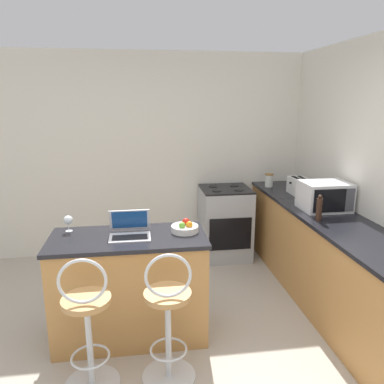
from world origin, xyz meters
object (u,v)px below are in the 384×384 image
microwave (325,196)px  bar_stool_near (88,327)px  laptop (130,229)px  bar_stool_far (168,320)px  fruit_bowl (185,228)px  storage_jar (269,180)px  pepper_mill (319,208)px  toaster (298,186)px  wine_glass_short (68,220)px  stove_range (225,223)px

microwave → bar_stool_near: bearing=-154.3°
laptop → bar_stool_far: bearing=-66.6°
bar_stool_far → fruit_bowl: bearing=72.3°
storage_jar → pepper_mill: 1.40m
toaster → pepper_mill: pepper_mill is taller
bar_stool_near → wine_glass_short: (-0.22, 0.78, 0.53)m
storage_jar → fruit_bowl: size_ratio=0.74×
bar_stool_near → pepper_mill: 2.23m
wine_glass_short → pepper_mill: bearing=-0.7°
storage_jar → stove_range: bearing=-179.1°
stove_range → pepper_mill: 1.60m
bar_stool_near → storage_jar: (2.04, 2.15, 0.52)m
microwave → storage_jar: microwave is taller
bar_stool_far → wine_glass_short: bearing=135.0°
stove_range → storage_jar: storage_jar is taller
toaster → wine_glass_short: toaster is taller
bar_stool_far → toaster: size_ratio=3.75×
bar_stool_near → fruit_bowl: bar_stool_near is taller
bar_stool_near → toaster: toaster is taller
stove_range → storage_jar: 0.79m
bar_stool_near → microwave: bearing=25.7°
bar_stool_far → bar_stool_near: bearing=180.0°
laptop → toaster: (1.96, 1.13, 0.05)m
storage_jar → fruit_bowl: (-1.28, -1.52, -0.05)m
bar_stool_far → laptop: laptop is taller
bar_stool_far → toaster: 2.49m
bar_stool_near → microwave: size_ratio=2.22×
microwave → fruit_bowl: 1.56m
fruit_bowl → wine_glass_short: size_ratio=1.65×
stove_range → wine_glass_short: (-1.69, -1.36, 0.56)m
laptop → fruit_bowl: size_ratio=1.44×
wine_glass_short → fruit_bowl: bearing=-8.7°
microwave → pepper_mill: (-0.22, -0.33, -0.03)m
bar_stool_near → wine_glass_short: bearing=105.9°
pepper_mill → storage_jar: bearing=89.6°
toaster → fruit_bowl: bearing=-143.6°
bar_stool_near → bar_stool_far: size_ratio=1.00×
toaster → bar_stool_far: bearing=-134.4°
laptop → fruit_bowl: (0.46, 0.03, -0.02)m
bar_stool_far → pepper_mill: (1.47, 0.75, 0.55)m
bar_stool_near → wine_glass_short: size_ratio=7.35×
stove_range → pepper_mill: pepper_mill is taller
bar_stool_far → toaster: (1.70, 1.74, 0.53)m
microwave → storage_jar: bearing=101.2°
bar_stool_near → stove_range: 2.60m
stove_range → pepper_mill: (0.56, -1.39, 0.58)m
bar_stool_near → stove_range: bearing=55.5°
laptop → bar_stool_near: bearing=-116.0°
toaster → stove_range: (-0.79, 0.40, -0.56)m
bar_stool_near → toaster: (2.26, 1.74, 0.53)m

